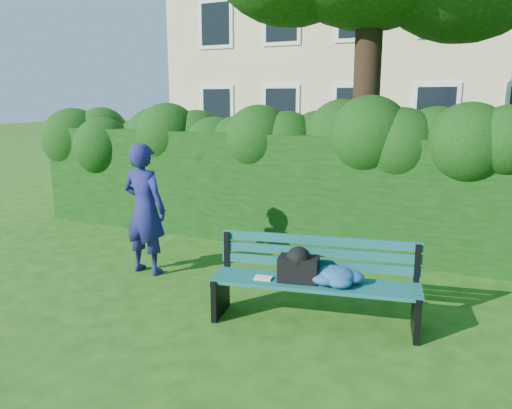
% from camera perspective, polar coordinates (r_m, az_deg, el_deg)
% --- Properties ---
extents(ground, '(80.00, 80.00, 0.00)m').
position_cam_1_polar(ground, '(6.46, -2.33, -9.28)').
color(ground, '#1D4E12').
rests_on(ground, ground).
extents(hedge, '(10.00, 1.00, 1.80)m').
position_cam_1_polar(hedge, '(8.15, 4.87, 1.76)').
color(hedge, black).
rests_on(hedge, ground).
extents(park_bench, '(2.23, 0.98, 0.89)m').
position_cam_1_polar(park_bench, '(5.33, 6.96, -8.25)').
color(park_bench, '#10534E').
rests_on(park_bench, ground).
extents(man_reading, '(0.66, 0.45, 1.78)m').
position_cam_1_polar(man_reading, '(6.87, -12.60, -0.52)').
color(man_reading, navy).
rests_on(man_reading, ground).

